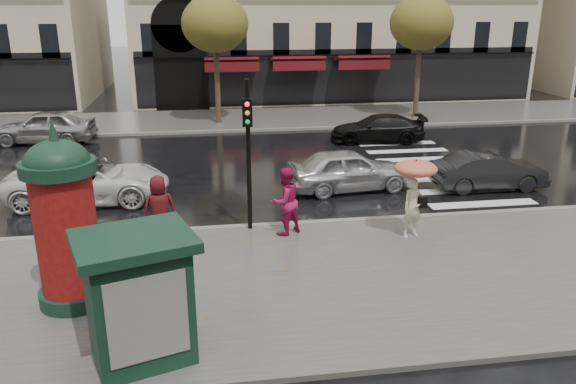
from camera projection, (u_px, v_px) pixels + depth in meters
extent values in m
plane|color=black|center=(329.00, 272.00, 13.52)|extent=(160.00, 160.00, 0.00)
cube|color=#474744|center=(333.00, 279.00, 13.04)|extent=(90.00, 7.00, 0.12)
cube|color=#474744|center=(254.00, 119.00, 31.32)|extent=(90.00, 6.00, 0.12)
cube|color=slate|center=(306.00, 224.00, 16.31)|extent=(90.00, 0.25, 0.14)
cube|color=slate|center=(260.00, 130.00, 28.50)|extent=(90.00, 0.25, 0.14)
cube|color=silver|center=(419.00, 159.00, 23.38)|extent=(3.60, 11.75, 0.01)
cylinder|color=#38281C|center=(217.00, 76.00, 29.29)|extent=(0.28, 0.28, 5.20)
ellipsoid|color=#515C1D|center=(215.00, 24.00, 28.46)|extent=(3.40, 3.40, 2.89)
cylinder|color=#38281C|center=(418.00, 72.00, 30.86)|extent=(0.28, 0.28, 5.20)
ellipsoid|color=#515C1D|center=(422.00, 23.00, 30.03)|extent=(3.40, 3.40, 2.89)
imported|color=beige|center=(413.00, 208.00, 15.06)|extent=(0.68, 0.54, 1.65)
cylinder|color=black|center=(414.00, 188.00, 14.89)|extent=(0.02, 0.02, 1.04)
ellipsoid|color=red|center=(416.00, 168.00, 14.72)|extent=(1.14, 1.14, 0.40)
cone|color=black|center=(416.00, 160.00, 14.64)|extent=(0.04, 0.04, 0.09)
cube|color=black|center=(423.00, 202.00, 14.99)|extent=(0.24, 0.11, 0.31)
imported|color=#A61448|center=(285.00, 201.00, 15.21)|extent=(1.15, 1.08, 1.88)
imported|color=#4B0F13|center=(160.00, 209.00, 14.78)|extent=(0.97, 0.73, 1.79)
cylinder|color=#122E20|center=(75.00, 294.00, 11.92)|extent=(1.43, 1.43, 0.31)
cylinder|color=maroon|center=(67.00, 232.00, 11.46)|extent=(1.23, 1.23, 2.56)
cylinder|color=#122E20|center=(58.00, 167.00, 11.02)|extent=(1.47, 1.47, 0.26)
ellipsoid|color=#122E20|center=(57.00, 162.00, 10.99)|extent=(1.27, 1.27, 0.89)
cone|color=#122E20|center=(53.00, 129.00, 10.78)|extent=(0.20, 0.20, 0.46)
cylinder|color=black|center=(249.00, 157.00, 15.21)|extent=(0.13, 0.13, 4.17)
cube|color=black|center=(247.00, 112.00, 14.60)|extent=(0.28, 0.21, 0.73)
cube|color=#122E20|center=(139.00, 303.00, 9.75)|extent=(1.97, 1.77, 2.15)
cube|color=#122E20|center=(133.00, 241.00, 9.38)|extent=(2.35, 2.16, 0.18)
imported|color=silver|center=(349.00, 170.00, 19.30)|extent=(4.42, 2.17, 1.45)
imported|color=black|center=(489.00, 171.00, 19.45)|extent=(3.92, 1.41, 1.29)
imported|color=white|center=(89.00, 180.00, 18.21)|extent=(5.13, 2.43, 1.42)
imported|color=black|center=(377.00, 128.00, 26.21)|extent=(4.54, 2.34, 1.26)
imported|color=#A0A1A5|center=(45.00, 127.00, 25.90)|extent=(4.66, 2.16, 1.54)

